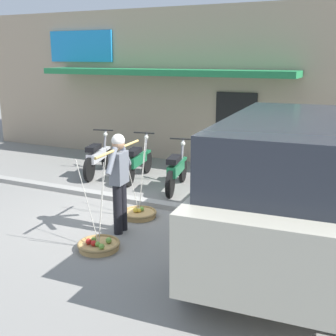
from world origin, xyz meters
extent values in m
plane|color=gray|center=(0.00, 0.00, 0.00)|extent=(90.00, 90.00, 0.00)
cube|color=gray|center=(0.00, 0.70, 0.05)|extent=(20.00, 0.24, 0.10)
cylinder|color=black|center=(0.24, -0.61, 0.43)|extent=(0.15, 0.15, 0.86)
cylinder|color=black|center=(0.25, -0.79, 0.43)|extent=(0.15, 0.15, 0.86)
cube|color=slate|center=(0.25, -0.70, 1.13)|extent=(0.22, 0.35, 0.54)
sphere|color=tan|center=(0.25, -0.70, 1.53)|extent=(0.21, 0.21, 0.21)
sphere|color=silver|center=(0.25, -0.70, 1.58)|extent=(0.22, 0.22, 0.22)
cylinder|color=slate|center=(0.23, -0.46, 1.30)|extent=(0.12, 0.34, 0.43)
cylinder|color=slate|center=(0.27, -0.94, 1.30)|extent=(0.12, 0.34, 0.43)
cylinder|color=tan|center=(0.25, -0.70, 1.45)|extent=(0.15, 1.48, 0.04)
cylinder|color=tan|center=(0.19, 0.04, 0.04)|extent=(0.62, 0.62, 0.09)
torus|color=olive|center=(0.19, 0.04, 0.10)|extent=(0.66, 0.66, 0.05)
sphere|color=yellow|center=(0.20, 0.04, 0.13)|extent=(0.08, 0.08, 0.08)
sphere|color=yellow|center=(0.14, 0.01, 0.14)|extent=(0.10, 0.10, 0.10)
sphere|color=#76B746|center=(0.20, 0.12, 0.13)|extent=(0.09, 0.09, 0.09)
cylinder|color=silver|center=(0.19, 0.18, 0.77)|extent=(0.01, 0.30, 1.36)
cylinder|color=silver|center=(0.07, -0.03, 0.77)|extent=(0.26, 0.15, 1.36)
cylinder|color=silver|center=(0.32, -0.03, 0.77)|extent=(0.26, 0.15, 1.36)
cylinder|color=tan|center=(0.30, -1.44, 0.04)|extent=(0.62, 0.62, 0.09)
torus|color=olive|center=(0.30, -1.44, 0.10)|extent=(0.66, 0.66, 0.05)
sphere|color=#6EAA41|center=(0.45, -1.58, 0.13)|extent=(0.09, 0.09, 0.09)
sphere|color=#6CA840|center=(0.35, -1.53, 0.13)|extent=(0.08, 0.08, 0.08)
sphere|color=red|center=(0.28, -1.54, 0.14)|extent=(0.09, 0.09, 0.09)
sphere|color=#6BA53F|center=(0.19, -1.41, 0.13)|extent=(0.08, 0.08, 0.08)
sphere|color=#70AD42|center=(0.43, -1.35, 0.14)|extent=(0.10, 0.10, 0.10)
sphere|color=#B4211C|center=(0.17, -1.52, 0.14)|extent=(0.09, 0.09, 0.09)
cylinder|color=silver|center=(0.30, -1.30, 0.77)|extent=(0.01, 0.30, 1.36)
cylinder|color=silver|center=(0.18, -1.51, 0.77)|extent=(0.26, 0.15, 1.36)
cylinder|color=silver|center=(0.43, -1.51, 0.77)|extent=(0.26, 0.15, 1.36)
cylinder|color=black|center=(-2.33, 2.79, 0.29)|extent=(0.22, 0.58, 0.58)
cylinder|color=black|center=(-2.03, 1.59, 0.29)|extent=(0.22, 0.58, 0.58)
cube|color=silver|center=(-2.33, 2.79, 0.55)|extent=(0.20, 0.31, 0.06)
cube|color=silver|center=(-2.16, 2.09, 0.51)|extent=(0.41, 0.92, 0.24)
cube|color=black|center=(-2.11, 1.92, 0.75)|extent=(0.35, 0.60, 0.12)
cylinder|color=slate|center=(-2.31, 2.69, 0.68)|extent=(0.13, 0.30, 0.76)
cylinder|color=black|center=(-2.29, 2.61, 1.07)|extent=(0.53, 0.16, 0.04)
sphere|color=silver|center=(-2.32, 2.77, 0.93)|extent=(0.11, 0.11, 0.11)
cylinder|color=black|center=(-1.16, 2.87, 0.29)|extent=(0.17, 0.59, 0.58)
cylinder|color=black|center=(-0.97, 1.65, 0.29)|extent=(0.17, 0.59, 0.58)
cube|color=#19663D|center=(-1.16, 2.87, 0.55)|extent=(0.18, 0.30, 0.06)
cube|color=#19663D|center=(-1.05, 2.16, 0.51)|extent=(0.33, 0.92, 0.24)
cube|color=black|center=(-1.02, 1.98, 0.75)|extent=(0.30, 0.59, 0.12)
cylinder|color=slate|center=(-1.14, 2.78, 0.68)|extent=(0.10, 0.30, 0.76)
cylinder|color=black|center=(-1.13, 2.70, 1.07)|extent=(0.54, 0.12, 0.04)
sphere|color=silver|center=(-1.16, 2.85, 0.93)|extent=(0.11, 0.11, 0.11)
cylinder|color=black|center=(-0.01, 2.54, 0.29)|extent=(0.19, 0.58, 0.58)
cylinder|color=black|center=(0.23, 1.32, 0.29)|extent=(0.19, 0.58, 0.58)
cube|color=#19663D|center=(-0.01, 2.54, 0.55)|extent=(0.19, 0.30, 0.06)
cube|color=#19663D|center=(0.13, 1.83, 0.51)|extent=(0.37, 0.92, 0.24)
cube|color=black|center=(0.16, 1.66, 0.75)|extent=(0.32, 0.59, 0.12)
cylinder|color=slate|center=(0.01, 2.44, 0.68)|extent=(0.12, 0.30, 0.76)
cylinder|color=black|center=(0.03, 2.36, 1.07)|extent=(0.54, 0.14, 0.04)
sphere|color=silver|center=(0.00, 2.52, 0.93)|extent=(0.11, 0.11, 0.11)
cube|color=beige|center=(2.95, -0.38, 0.86)|extent=(2.19, 4.81, 0.96)
cube|color=#282D38|center=(2.96, -0.53, 1.72)|extent=(1.94, 3.77, 0.76)
cube|color=black|center=(2.80, 2.02, 0.68)|extent=(1.62, 0.20, 0.44)
cylinder|color=black|center=(1.91, 1.01, 0.38)|extent=(0.31, 0.77, 0.76)
cylinder|color=black|center=(2.10, -1.90, 0.38)|extent=(0.31, 0.77, 0.76)
cube|color=silver|center=(2.80, 1.98, 0.50)|extent=(0.44, 0.04, 0.12)
cube|color=tan|center=(-1.26, 6.95, 2.10)|extent=(13.00, 5.00, 4.20)
cube|color=#237F47|center=(-1.26, 3.95, 2.50)|extent=(7.15, 1.00, 0.16)
cube|color=#1E84D1|center=(-4.18, 4.40, 3.20)|extent=(2.20, 0.08, 0.90)
cube|color=black|center=(0.69, 4.43, 1.00)|extent=(1.10, 0.06, 2.00)
camera|label=1|loc=(3.91, -6.51, 2.91)|focal=45.76mm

